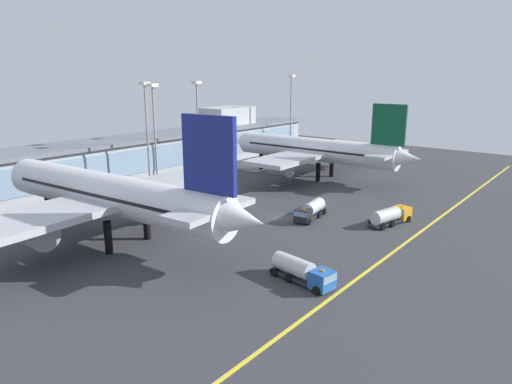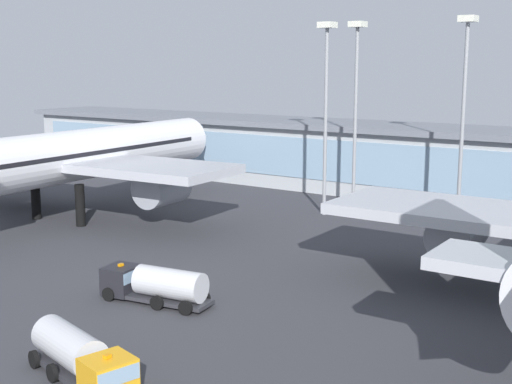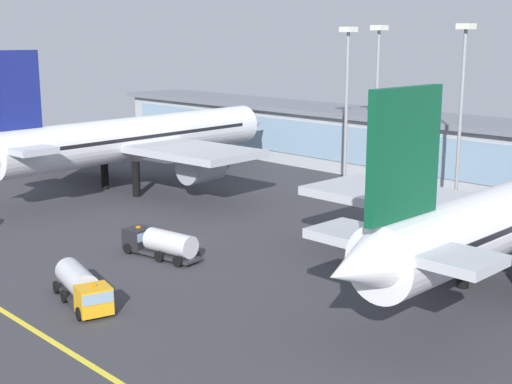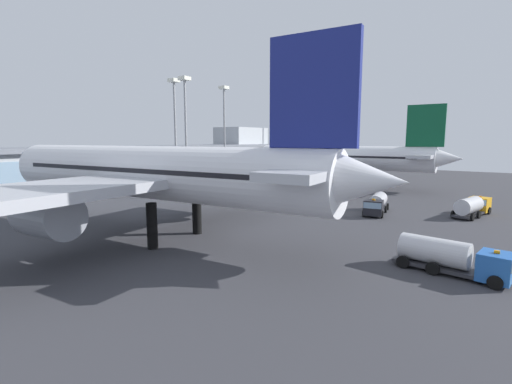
# 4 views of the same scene
# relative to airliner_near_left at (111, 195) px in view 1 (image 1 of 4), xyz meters

# --- Properties ---
(ground_plane) EXTENTS (196.38, 196.38, 0.00)m
(ground_plane) POSITION_rel_airliner_near_left_xyz_m (25.95, -13.24, -7.42)
(ground_plane) COLOR #38383D
(taxiway_centreline_stripe) EXTENTS (157.10, 0.50, 0.01)m
(taxiway_centreline_stripe) POSITION_rel_airliner_near_left_xyz_m (25.95, -35.24, -7.42)
(taxiway_centreline_stripe) COLOR yellow
(taxiway_centreline_stripe) RESTS_ON ground
(terminal_building) EXTENTS (143.27, 14.00, 15.09)m
(terminal_building) POSITION_rel_airliner_near_left_xyz_m (28.19, 36.08, -2.03)
(terminal_building) COLOR #ADB2B7
(terminal_building) RESTS_ON ground
(airliner_near_left) EXTENTS (41.29, 54.94, 20.27)m
(airliner_near_left) POSITION_rel_airliner_near_left_xyz_m (0.00, 0.00, 0.00)
(airliner_near_left) COLOR black
(airliner_near_left) RESTS_ON ground
(airliner_near_right) EXTENTS (43.47, 51.91, 18.74)m
(airliner_near_right) POSITION_rel_airliner_near_left_xyz_m (58.00, 0.01, -0.58)
(airliner_near_right) COLOR black
(airliner_near_right) RESTS_ON ground
(fuel_tanker_truck) EXTENTS (4.05, 9.30, 2.90)m
(fuel_tanker_truck) POSITION_rel_airliner_near_left_xyz_m (5.95, -30.49, -5.91)
(fuel_tanker_truck) COLOR black
(fuel_tanker_truck) RESTS_ON ground
(baggage_tug_near) EXTENTS (9.31, 4.09, 2.90)m
(baggage_tug_near) POSITION_rel_airliner_near_left_xyz_m (28.55, -17.27, -5.91)
(baggage_tug_near) COLOR black
(baggage_tug_near) RESTS_ON ground
(service_truck_far) EXTENTS (9.36, 4.77, 2.90)m
(service_truck_far) POSITION_rel_airliner_near_left_xyz_m (34.87, -29.71, -5.91)
(service_truck_far) COLOR black
(service_truck_far) RESTS_ON ground
(apron_light_mast_west) EXTENTS (1.80, 1.80, 23.44)m
(apron_light_mast_west) POSITION_rel_airliner_near_left_xyz_m (39.26, 21.50, 7.93)
(apron_light_mast_west) COLOR gray
(apron_light_mast_west) RESTS_ON ground
(apron_light_mast_centre) EXTENTS (1.80, 1.80, 23.15)m
(apron_light_mast_centre) POSITION_rel_airliner_near_left_xyz_m (23.65, 18.33, 7.77)
(apron_light_mast_centre) COLOR gray
(apron_light_mast_centre) RESTS_ON ground
(apron_light_mast_east) EXTENTS (1.80, 1.80, 23.40)m
(apron_light_mast_east) POSITION_rel_airliner_near_left_xyz_m (25.28, 22.95, 7.91)
(apron_light_mast_east) COLOR gray
(apron_light_mast_east) RESTS_ON ground
(apron_light_mast_far_east) EXTENTS (1.80, 1.80, 24.79)m
(apron_light_mast_far_east) POSITION_rel_airliner_near_left_xyz_m (81.35, 23.34, 8.68)
(apron_light_mast_far_east) COLOR gray
(apron_light_mast_far_east) RESTS_ON ground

